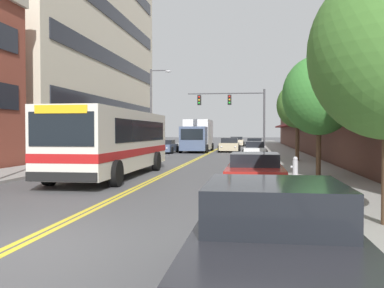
% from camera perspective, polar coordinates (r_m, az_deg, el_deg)
% --- Properties ---
extents(ground_plane, '(240.00, 240.00, 0.00)m').
position_cam_1_polar(ground_plane, '(44.19, 2.67, -1.03)').
color(ground_plane, '#4C4C4F').
extents(sidewalk_left, '(3.34, 106.00, 0.13)m').
position_cam_1_polar(sidewalk_left, '(45.43, -6.37, -0.88)').
color(sidewalk_left, gray).
rests_on(sidewalk_left, ground_plane).
extents(sidewalk_right, '(3.34, 106.00, 0.13)m').
position_cam_1_polar(sidewalk_right, '(44.09, 11.99, -0.98)').
color(sidewalk_right, gray).
rests_on(sidewalk_right, ground_plane).
extents(centre_line, '(0.34, 106.00, 0.01)m').
position_cam_1_polar(centre_line, '(44.19, 2.67, -1.02)').
color(centre_line, yellow).
rests_on(centre_line, ground_plane).
extents(storefront_row_right, '(9.10, 68.00, 8.82)m').
position_cam_1_polar(storefront_row_right, '(44.90, 19.58, 4.55)').
color(storefront_row_right, brown).
rests_on(storefront_row_right, ground_plane).
extents(city_bus, '(2.92, 10.94, 2.97)m').
position_cam_1_polar(city_bus, '(20.01, -10.30, 0.60)').
color(city_bus, silver).
rests_on(city_bus, ground_plane).
extents(car_slate_blue_parked_left_near, '(2.10, 4.67, 1.28)m').
position_cam_1_polar(car_slate_blue_parked_left_near, '(41.52, -3.62, -0.36)').
color(car_slate_blue_parked_left_near, '#475675').
rests_on(car_slate_blue_parked_left_near, ground_plane).
extents(car_silver_parked_left_far, '(2.19, 4.56, 1.34)m').
position_cam_1_polar(car_silver_parked_left_far, '(32.73, -6.83, -0.87)').
color(car_silver_parked_left_far, '#B7B7BC').
rests_on(car_silver_parked_left_far, ground_plane).
extents(car_charcoal_parked_right_foreground, '(2.16, 4.30, 1.42)m').
position_cam_1_polar(car_charcoal_parked_right_foreground, '(5.31, 10.97, -13.40)').
color(car_charcoal_parked_right_foreground, '#232328').
rests_on(car_charcoal_parked_right_foreground, ground_plane).
extents(car_red_parked_right_mid, '(2.12, 4.57, 1.31)m').
position_cam_1_polar(car_red_parked_right_mid, '(14.74, 8.37, -3.91)').
color(car_red_parked_right_mid, maroon).
rests_on(car_red_parked_right_mid, ground_plane).
extents(car_dark_grey_parked_right_far, '(2.01, 4.61, 1.37)m').
position_cam_1_polar(car_dark_grey_parked_right_far, '(46.67, 8.31, -0.10)').
color(car_dark_grey_parked_right_far, '#38383D').
rests_on(car_dark_grey_parked_right_far, ground_plane).
extents(car_white_parked_right_end, '(1.97, 4.40, 1.27)m').
position_cam_1_polar(car_white_parked_right_end, '(34.95, 8.38, -0.77)').
color(car_white_parked_right_end, white).
rests_on(car_white_parked_right_end, ground_plane).
extents(car_champagne_moving_lead, '(2.21, 4.56, 1.35)m').
position_cam_1_polar(car_champagne_moving_lead, '(62.22, 5.98, 0.32)').
color(car_champagne_moving_lead, beige).
rests_on(car_champagne_moving_lead, ground_plane).
extents(car_beige_moving_second, '(2.16, 4.16, 1.43)m').
position_cam_1_polar(car_beige_moving_second, '(43.71, 5.02, -0.18)').
color(car_beige_moving_second, '#BCAD89').
rests_on(car_beige_moving_second, ground_plane).
extents(box_truck, '(2.82, 7.82, 3.29)m').
position_cam_1_polar(box_truck, '(44.08, 0.74, 1.14)').
color(box_truck, '#475675').
rests_on(box_truck, ground_plane).
extents(traffic_signal_mast, '(7.08, 0.38, 5.93)m').
position_cam_1_polar(traffic_signal_mast, '(39.43, 5.94, 4.86)').
color(traffic_signal_mast, '#47474C').
rests_on(traffic_signal_mast, ground_plane).
extents(street_lamp_left_far, '(1.98, 0.28, 7.94)m').
position_cam_1_polar(street_lamp_left_far, '(40.40, -5.13, 5.36)').
color(street_lamp_left_far, '#47474C').
rests_on(street_lamp_left_far, ground_plane).
extents(street_tree_right_mid, '(3.06, 3.06, 5.14)m').
position_cam_1_polar(street_tree_right_mid, '(18.89, 16.57, 6.23)').
color(street_tree_right_mid, brown).
rests_on(street_tree_right_mid, sidewalk_right).
extents(street_tree_right_far, '(2.77, 2.77, 5.21)m').
position_cam_1_polar(street_tree_right_far, '(29.41, 13.90, 5.01)').
color(street_tree_right_far, brown).
rests_on(street_tree_right_far, sidewalk_right).
extents(fire_hydrant, '(0.31, 0.23, 0.88)m').
position_cam_1_polar(fire_hydrant, '(18.49, 13.59, -2.99)').
color(fire_hydrant, '#B7B7BC').
rests_on(fire_hydrant, sidewalk_right).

